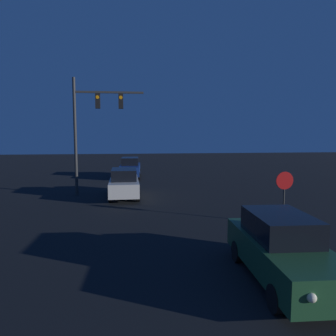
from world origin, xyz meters
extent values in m
cube|color=#1E4728|center=(2.11, 6.63, 0.68)|extent=(1.82, 4.50, 0.77)
cube|color=black|center=(2.12, 6.86, 1.38)|extent=(1.48, 2.17, 0.62)
cylinder|color=black|center=(1.30, 5.29, 0.30)|extent=(0.20, 0.61, 0.60)
cylinder|color=black|center=(2.92, 7.98, 0.30)|extent=(0.20, 0.61, 0.60)
cylinder|color=black|center=(1.42, 8.04, 0.30)|extent=(0.20, 0.61, 0.60)
sphere|color=#F9EFC6|center=(1.57, 4.42, 0.76)|extent=(0.18, 0.18, 0.18)
cube|color=beige|center=(-1.94, 18.22, 0.68)|extent=(1.66, 4.45, 0.77)
cube|color=black|center=(-1.94, 18.00, 1.38)|extent=(1.40, 2.12, 0.62)
cylinder|color=black|center=(-2.70, 19.59, 0.30)|extent=(0.18, 0.60, 0.60)
cylinder|color=black|center=(-1.20, 19.60, 0.30)|extent=(0.18, 0.60, 0.60)
cylinder|color=black|center=(-2.68, 16.84, 0.30)|extent=(0.18, 0.60, 0.60)
cylinder|color=black|center=(-1.18, 16.85, 0.30)|extent=(0.18, 0.60, 0.60)
sphere|color=#F9EFC6|center=(-2.40, 20.45, 0.76)|extent=(0.18, 0.18, 0.18)
sphere|color=#F9EFC6|center=(-1.50, 20.46, 0.76)|extent=(0.18, 0.18, 0.18)
cube|color=navy|center=(-1.53, 26.87, 0.68)|extent=(1.87, 4.52, 0.77)
cube|color=black|center=(-1.52, 27.09, 1.38)|extent=(1.50, 2.18, 0.62)
cylinder|color=black|center=(-0.86, 25.45, 0.30)|extent=(0.21, 0.61, 0.60)
cylinder|color=black|center=(-2.36, 25.53, 0.30)|extent=(0.21, 0.61, 0.60)
cylinder|color=black|center=(-0.71, 28.20, 0.30)|extent=(0.21, 0.61, 0.60)
cylinder|color=black|center=(-2.21, 28.28, 0.30)|extent=(0.21, 0.61, 0.60)
sphere|color=#F9EFC6|center=(-1.21, 24.61, 0.76)|extent=(0.18, 0.18, 0.18)
sphere|color=#F9EFC6|center=(-2.10, 24.66, 0.76)|extent=(0.18, 0.18, 0.18)
cylinder|color=#2D2D2D|center=(-4.80, 19.27, 3.50)|extent=(0.18, 0.18, 7.00)
cube|color=#2D2D2D|center=(-2.76, 19.27, 6.16)|extent=(4.08, 0.12, 0.12)
cube|color=black|center=(-3.44, 19.27, 5.65)|extent=(0.28, 0.28, 0.90)
cylinder|color=orange|center=(-3.44, 19.12, 5.85)|extent=(0.20, 0.02, 0.20)
cube|color=black|center=(-2.08, 19.27, 5.65)|extent=(0.28, 0.28, 0.90)
cylinder|color=orange|center=(-2.08, 19.12, 5.85)|extent=(0.20, 0.02, 0.20)
cylinder|color=#2D2D2D|center=(4.61, 11.65, 1.09)|extent=(0.07, 0.07, 2.18)
cylinder|color=red|center=(4.61, 11.63, 1.81)|extent=(0.73, 0.03, 0.73)
camera|label=1|loc=(-1.69, -0.84, 3.71)|focal=35.00mm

